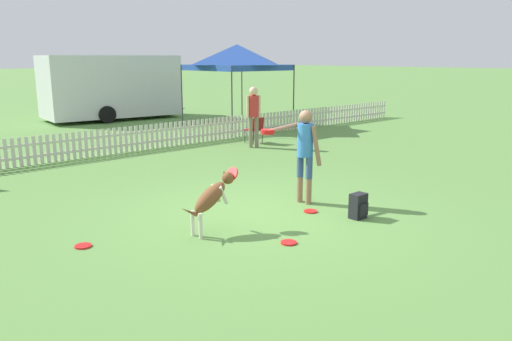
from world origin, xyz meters
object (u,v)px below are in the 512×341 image
(frisbee_midfield, at_px, (289,243))
(equipment_trailer, at_px, (111,86))
(backpack_on_grass, at_px, (359,206))
(folding_chair_blue_left, at_px, (255,128))
(handler_person, at_px, (303,146))
(frisbee_near_dog, at_px, (83,246))
(canopy_tent_main, at_px, (237,57))
(spectator_standing, at_px, (254,111))
(leaping_dog, at_px, (213,195))
(frisbee_near_handler, at_px, (311,211))

(frisbee_midfield, relative_size, equipment_trailer, 0.04)
(backpack_on_grass, xyz_separation_m, folding_chair_blue_left, (3.60, 6.49, 0.27))
(backpack_on_grass, bearing_deg, folding_chair_blue_left, 60.95)
(handler_person, xyz_separation_m, frisbee_near_dog, (-3.78, 0.58, -1.03))
(handler_person, xyz_separation_m, folding_chair_blue_left, (3.65, 5.30, -0.57))
(folding_chair_blue_left, distance_m, canopy_tent_main, 4.13)
(frisbee_midfield, distance_m, canopy_tent_main, 12.19)
(folding_chair_blue_left, distance_m, spectator_standing, 0.94)
(leaping_dog, relative_size, folding_chair_blue_left, 1.35)
(frisbee_near_handler, bearing_deg, backpack_on_grass, -66.10)
(backpack_on_grass, bearing_deg, equipment_trailer, 78.01)
(leaping_dog, relative_size, backpack_on_grass, 2.60)
(frisbee_near_dog, relative_size, canopy_tent_main, 0.08)
(frisbee_midfield, xyz_separation_m, spectator_standing, (4.72, 6.02, 1.05))
(equipment_trailer, bearing_deg, leaping_dog, -105.00)
(canopy_tent_main, height_order, equipment_trailer, canopy_tent_main)
(frisbee_midfield, distance_m, backpack_on_grass, 1.65)
(folding_chair_blue_left, relative_size, canopy_tent_main, 0.26)
(frisbee_midfield, relative_size, folding_chair_blue_left, 0.29)
(leaping_dog, bearing_deg, backpack_on_grass, 60.36)
(handler_person, height_order, spectator_standing, spectator_standing)
(frisbee_midfield, bearing_deg, folding_chair_blue_left, 51.20)
(frisbee_near_handler, relative_size, backpack_on_grass, 0.55)
(handler_person, xyz_separation_m, frisbee_midfield, (-1.59, -1.22, -1.03))
(frisbee_near_handler, height_order, spectator_standing, spectator_standing)
(leaping_dog, bearing_deg, frisbee_near_dog, -116.43)
(leaping_dog, xyz_separation_m, frisbee_near_dog, (-1.69, 0.72, -0.55))
(frisbee_near_dog, xyz_separation_m, spectator_standing, (6.91, 4.22, 1.05))
(backpack_on_grass, bearing_deg, frisbee_near_dog, 155.29)
(leaping_dog, bearing_deg, equipment_trailer, 155.59)
(leaping_dog, xyz_separation_m, backpack_on_grass, (2.14, -1.05, -0.36))
(leaping_dog, relative_size, spectator_standing, 0.61)
(spectator_standing, xyz_separation_m, equipment_trailer, (0.11, 9.02, 0.32))
(handler_person, height_order, canopy_tent_main, canopy_tent_main)
(leaping_dog, relative_size, frisbee_near_handler, 4.69)
(canopy_tent_main, xyz_separation_m, equipment_trailer, (-2.28, 5.46, -1.16))
(backpack_on_grass, bearing_deg, canopy_tent_main, 60.21)
(frisbee_midfield, distance_m, folding_chair_blue_left, 8.38)
(leaping_dog, height_order, frisbee_midfield, leaping_dog)
(spectator_standing, distance_m, equipment_trailer, 9.03)
(handler_person, relative_size, frisbee_near_dog, 7.30)
(frisbee_near_dog, bearing_deg, equipment_trailer, 62.08)
(handler_person, distance_m, spectator_standing, 5.73)
(backpack_on_grass, relative_size, equipment_trailer, 0.07)
(folding_chair_blue_left, relative_size, equipment_trailer, 0.13)
(handler_person, relative_size, frisbee_midfield, 7.30)
(frisbee_near_handler, distance_m, canopy_tent_main, 10.84)
(handler_person, xyz_separation_m, canopy_tent_main, (5.51, 8.35, 1.50))
(frisbee_near_handler, bearing_deg, handler_person, 58.68)
(handler_person, bearing_deg, frisbee_near_dog, 77.79)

